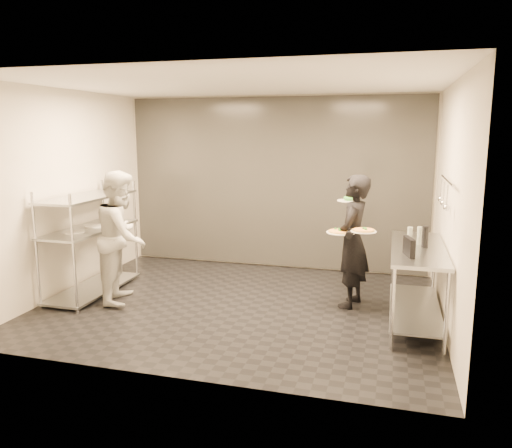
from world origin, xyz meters
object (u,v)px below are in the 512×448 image
(waiter, at_px, (352,241))
(bottle_green, at_px, (410,236))
(salad_plate, at_px, (349,199))
(bottle_dark, at_px, (425,237))
(pizza_plate_far, at_px, (364,230))
(pos_monitor, at_px, (409,247))
(chef, at_px, (122,237))
(pizza_plate_near, at_px, (341,232))
(bottle_clear, at_px, (420,236))
(pass_rack, at_px, (90,238))
(prep_counter, at_px, (417,271))

(waiter, distance_m, bottle_green, 0.77)
(salad_plate, bearing_deg, bottle_dark, -38.95)
(pizza_plate_far, distance_m, pos_monitor, 0.79)
(chef, height_order, bottle_dark, chef)
(pizza_plate_far, relative_size, salad_plate, 1.01)
(pizza_plate_near, height_order, bottle_clear, bottle_clear)
(waiter, distance_m, pizza_plate_far, 0.37)
(pass_rack, bearing_deg, bottle_clear, 2.04)
(waiter, bearing_deg, bottle_dark, 75.07)
(pos_monitor, bearing_deg, prep_counter, 60.64)
(salad_plate, height_order, bottle_clear, salad_plate)
(chef, bearing_deg, pizza_plate_far, -100.90)
(pizza_plate_near, relative_size, pizza_plate_far, 1.14)
(pass_rack, distance_m, pos_monitor, 4.24)
(pos_monitor, xyz_separation_m, bottle_clear, (0.13, 0.62, 0.00))
(pos_monitor, relative_size, bottle_green, 1.29)
(pizza_plate_far, bearing_deg, bottle_green, -5.46)
(prep_counter, distance_m, bottle_clear, 0.43)
(prep_counter, relative_size, chef, 1.04)
(waiter, relative_size, pizza_plate_far, 5.55)
(bottle_clear, bearing_deg, bottle_green, -146.14)
(pizza_plate_far, bearing_deg, pass_rack, -177.98)
(pass_rack, distance_m, salad_plate, 3.58)
(chef, bearing_deg, waiter, -95.53)
(prep_counter, height_order, bottle_green, bottle_green)
(waiter, xyz_separation_m, pos_monitor, (0.66, -0.86, 0.17))
(pizza_plate_near, bearing_deg, chef, -171.84)
(bottle_green, bearing_deg, waiter, 154.88)
(pass_rack, relative_size, waiter, 0.94)
(bottle_clear, distance_m, bottle_dark, 0.18)
(bottle_dark, bearing_deg, waiter, 153.85)
(salad_plate, xyz_separation_m, bottle_dark, (0.94, -0.76, -0.30))
(pizza_plate_far, height_order, salad_plate, salad_plate)
(bottle_clear, bearing_deg, salad_plate, 146.50)
(prep_counter, xyz_separation_m, bottle_clear, (0.01, 0.15, 0.40))
(pos_monitor, distance_m, bottle_green, 0.55)
(pizza_plate_near, relative_size, salad_plate, 1.16)
(pos_monitor, relative_size, bottle_dark, 1.09)
(pos_monitor, height_order, bottle_green, bottle_green)
(prep_counter, relative_size, bottle_dark, 7.14)
(pass_rack, distance_m, prep_counter, 4.33)
(pizza_plate_far, xyz_separation_m, bottle_green, (0.53, -0.05, -0.03))
(chef, xyz_separation_m, bottle_dark, (3.80, 0.16, 0.18))
(bottle_green, height_order, bottle_dark, bottle_dark)
(pass_rack, distance_m, waiter, 3.57)
(prep_counter, xyz_separation_m, chef, (-3.73, -0.18, 0.24))
(bottle_clear, bearing_deg, pos_monitor, -102.14)
(chef, height_order, bottle_clear, chef)
(pizza_plate_near, relative_size, bottle_green, 1.64)
(pass_rack, bearing_deg, bottle_green, 1.07)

